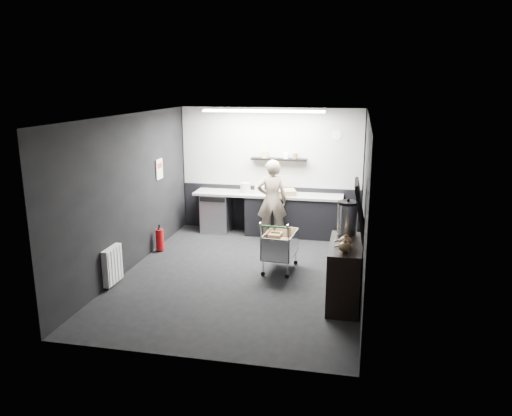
# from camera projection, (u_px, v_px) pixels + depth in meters

# --- Properties ---
(floor) EXTENTS (5.50, 5.50, 0.00)m
(floor) POSITION_uv_depth(u_px,v_px,m) (242.00, 274.00, 8.61)
(floor) COLOR black
(floor) RESTS_ON ground
(ceiling) EXTENTS (5.50, 5.50, 0.00)m
(ceiling) POSITION_uv_depth(u_px,v_px,m) (241.00, 116.00, 7.95)
(ceiling) COLOR silver
(ceiling) RESTS_ON wall_back
(wall_back) EXTENTS (5.50, 0.00, 5.50)m
(wall_back) POSITION_uv_depth(u_px,v_px,m) (271.00, 170.00, 10.89)
(wall_back) COLOR black
(wall_back) RESTS_ON floor
(wall_front) EXTENTS (5.50, 0.00, 5.50)m
(wall_front) POSITION_uv_depth(u_px,v_px,m) (186.00, 252.00, 5.67)
(wall_front) COLOR black
(wall_front) RESTS_ON floor
(wall_left) EXTENTS (0.00, 5.50, 5.50)m
(wall_left) POSITION_uv_depth(u_px,v_px,m) (130.00, 193.00, 8.67)
(wall_left) COLOR black
(wall_left) RESTS_ON floor
(wall_right) EXTENTS (0.00, 5.50, 5.50)m
(wall_right) POSITION_uv_depth(u_px,v_px,m) (365.00, 204.00, 7.88)
(wall_right) COLOR black
(wall_right) RESTS_ON floor
(kitchen_wall_panel) EXTENTS (3.95, 0.02, 1.70)m
(kitchen_wall_panel) POSITION_uv_depth(u_px,v_px,m) (271.00, 148.00, 10.75)
(kitchen_wall_panel) COLOR #B8B8B4
(kitchen_wall_panel) RESTS_ON wall_back
(dado_panel) EXTENTS (3.95, 0.02, 1.00)m
(dado_panel) POSITION_uv_depth(u_px,v_px,m) (270.00, 208.00, 11.08)
(dado_panel) COLOR black
(dado_panel) RESTS_ON wall_back
(floating_shelf) EXTENTS (1.20, 0.22, 0.04)m
(floating_shelf) POSITION_uv_depth(u_px,v_px,m) (279.00, 159.00, 10.66)
(floating_shelf) COLOR black
(floating_shelf) RESTS_ON wall_back
(wall_clock) EXTENTS (0.20, 0.03, 0.20)m
(wall_clock) POSITION_uv_depth(u_px,v_px,m) (337.00, 135.00, 10.39)
(wall_clock) COLOR white
(wall_clock) RESTS_ON wall_back
(poster) EXTENTS (0.02, 0.30, 0.40)m
(poster) POSITION_uv_depth(u_px,v_px,m) (159.00, 169.00, 9.85)
(poster) COLOR white
(poster) RESTS_ON wall_left
(poster_red_band) EXTENTS (0.02, 0.22, 0.10)m
(poster_red_band) POSITION_uv_depth(u_px,v_px,m) (159.00, 166.00, 9.83)
(poster_red_band) COLOR red
(poster_red_band) RESTS_ON poster
(radiator) EXTENTS (0.10, 0.50, 0.60)m
(radiator) POSITION_uv_depth(u_px,v_px,m) (112.00, 265.00, 8.05)
(radiator) COLOR white
(radiator) RESTS_ON wall_left
(ceiling_strip) EXTENTS (2.40, 0.20, 0.04)m
(ceiling_strip) POSITION_uv_depth(u_px,v_px,m) (263.00, 111.00, 9.71)
(ceiling_strip) COLOR white
(ceiling_strip) RESTS_ON ceiling
(prep_counter) EXTENTS (3.20, 0.61, 0.90)m
(prep_counter) POSITION_uv_depth(u_px,v_px,m) (274.00, 214.00, 10.77)
(prep_counter) COLOR black
(prep_counter) RESTS_ON floor
(person) EXTENTS (0.69, 0.52, 1.71)m
(person) POSITION_uv_depth(u_px,v_px,m) (272.00, 201.00, 10.24)
(person) COLOR beige
(person) RESTS_ON floor
(shopping_cart) EXTENTS (0.57, 0.89, 0.93)m
(shopping_cart) POSITION_uv_depth(u_px,v_px,m) (280.00, 246.00, 8.70)
(shopping_cart) COLOR silver
(shopping_cart) RESTS_ON floor
(sideboard) EXTENTS (0.53, 1.24, 1.85)m
(sideboard) POSITION_uv_depth(u_px,v_px,m) (346.00, 265.00, 7.41)
(sideboard) COLOR black
(sideboard) RESTS_ON floor
(fire_extinguisher) EXTENTS (0.16, 0.16, 0.52)m
(fire_extinguisher) POSITION_uv_depth(u_px,v_px,m) (160.00, 239.00, 9.72)
(fire_extinguisher) COLOR red
(fire_extinguisher) RESTS_ON floor
(cardboard_box) EXTENTS (0.63, 0.55, 0.11)m
(cardboard_box) POSITION_uv_depth(u_px,v_px,m) (282.00, 192.00, 10.56)
(cardboard_box) COLOR tan
(cardboard_box) RESTS_ON prep_counter
(pink_tub) EXTENTS (0.21, 0.21, 0.21)m
(pink_tub) POSITION_uv_depth(u_px,v_px,m) (246.00, 188.00, 10.76)
(pink_tub) COLOR beige
(pink_tub) RESTS_ON prep_counter
(white_container) EXTENTS (0.18, 0.14, 0.16)m
(white_container) POSITION_uv_depth(u_px,v_px,m) (260.00, 190.00, 10.65)
(white_container) COLOR white
(white_container) RESTS_ON prep_counter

